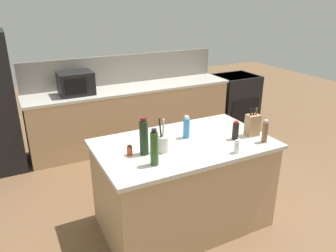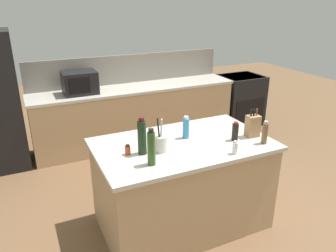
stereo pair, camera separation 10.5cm
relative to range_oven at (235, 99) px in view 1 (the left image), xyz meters
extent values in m
plane|color=brown|center=(-2.36, -2.20, -0.47)|extent=(14.00, 14.00, 0.00)
cube|color=tan|center=(-2.06, 0.00, -0.02)|extent=(3.23, 0.62, 0.90)
cube|color=beige|center=(-2.06, 0.00, 0.45)|extent=(3.27, 0.66, 0.04)
cube|color=gray|center=(-2.06, 0.32, 0.70)|extent=(3.23, 0.03, 0.46)
cube|color=tan|center=(-2.36, -2.20, -0.02)|extent=(1.65, 0.96, 0.90)
cube|color=beige|center=(-2.36, -2.20, 0.45)|extent=(1.71, 1.02, 0.04)
cube|color=black|center=(0.00, 0.00, -0.01)|extent=(0.76, 0.64, 0.92)
cube|color=black|center=(0.00, -0.32, -0.12)|extent=(0.61, 0.01, 0.41)
cube|color=black|center=(0.00, 0.00, 0.44)|extent=(0.68, 0.58, 0.02)
cube|color=black|center=(-2.91, 0.00, 0.64)|extent=(0.48, 0.38, 0.33)
cube|color=black|center=(-2.95, -0.19, 0.64)|extent=(0.30, 0.01, 0.23)
cube|color=#A87C54|center=(-1.65, -2.35, 0.58)|extent=(0.14, 0.11, 0.22)
cylinder|color=black|center=(-1.68, -2.35, 0.73)|extent=(0.02, 0.02, 0.07)
cylinder|color=black|center=(-1.65, -2.35, 0.73)|extent=(0.02, 0.02, 0.07)
cylinder|color=brown|center=(-1.61, -2.35, 0.73)|extent=(0.02, 0.02, 0.07)
cylinder|color=beige|center=(-2.63, -2.28, 0.55)|extent=(0.12, 0.12, 0.15)
cylinder|color=olive|center=(-2.62, -2.27, 0.70)|extent=(0.01, 0.05, 0.18)
cylinder|color=black|center=(-2.65, -2.27, 0.70)|extent=(0.01, 0.05, 0.18)
cylinder|color=#B2B2B7|center=(-2.63, -2.29, 0.70)|extent=(0.01, 0.03, 0.18)
cylinder|color=#2D4C1E|center=(-2.80, -2.48, 0.62)|extent=(0.07, 0.07, 0.29)
cylinder|color=black|center=(-2.80, -2.48, 0.78)|extent=(0.04, 0.04, 0.04)
cylinder|color=black|center=(-2.80, -2.25, 0.63)|extent=(0.08, 0.08, 0.31)
cylinder|color=#4C1919|center=(-2.80, -2.25, 0.80)|extent=(0.05, 0.05, 0.04)
cylinder|color=black|center=(-1.86, -2.36, 0.56)|extent=(0.06, 0.06, 0.17)
cylinder|color=#B22319|center=(-1.86, -2.36, 0.66)|extent=(0.04, 0.04, 0.02)
cylinder|color=#B73D1E|center=(-2.93, -2.21, 0.51)|extent=(0.05, 0.05, 0.08)
cylinder|color=black|center=(-2.93, -2.21, 0.56)|extent=(0.03, 0.03, 0.02)
cylinder|color=silver|center=(-2.05, -2.61, 0.53)|extent=(0.05, 0.05, 0.11)
cylinder|color=#B2B2B7|center=(-2.05, -2.61, 0.59)|extent=(0.03, 0.03, 0.02)
cylinder|color=#3384BC|center=(-2.28, -2.10, 0.58)|extent=(0.07, 0.07, 0.21)
cylinder|color=white|center=(-2.28, -2.10, 0.69)|extent=(0.04, 0.04, 0.02)
cylinder|color=brown|center=(-1.65, -2.54, 0.58)|extent=(0.05, 0.05, 0.20)
cylinder|color=#B2B2B7|center=(-1.65, -2.54, 0.69)|extent=(0.04, 0.04, 0.02)
camera|label=1|loc=(-3.82, -4.72, 1.80)|focal=35.00mm
camera|label=2|loc=(-3.72, -4.77, 1.80)|focal=35.00mm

